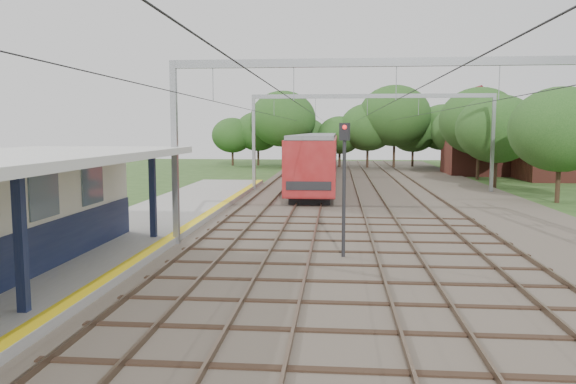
{
  "coord_description": "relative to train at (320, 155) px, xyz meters",
  "views": [
    {
      "loc": [
        1.13,
        -5.72,
        4.42
      ],
      "look_at": [
        -1.14,
        19.8,
        1.6
      ],
      "focal_mm": 35.0,
      "sensor_mm": 36.0,
      "label": 1
    }
  ],
  "objects": [
    {
      "name": "ballast_bed",
      "position": [
        4.5,
        -14.9,
        -2.19
      ],
      "size": [
        18.0,
        90.0,
        0.1
      ],
      "primitive_type": "cube",
      "color": "#473D33",
      "rests_on": "ground"
    },
    {
      "name": "platform",
      "position": [
        -7.0,
        -30.9,
        -2.06
      ],
      "size": [
        5.0,
        52.0,
        0.35
      ],
      "primitive_type": "cube",
      "color": "gray",
      "rests_on": "ground"
    },
    {
      "name": "yellow_stripe",
      "position": [
        -4.75,
        -30.9,
        -1.88
      ],
      "size": [
        0.45,
        52.0,
        0.01
      ],
      "primitive_type": "cube",
      "color": "yellow",
      "rests_on": "platform"
    },
    {
      "name": "rail_tracks",
      "position": [
        2.0,
        -14.9,
        -2.06
      ],
      "size": [
        11.8,
        88.0,
        0.15
      ],
      "color": "brown",
      "rests_on": "ballast_bed"
    },
    {
      "name": "catenary_system",
      "position": [
        3.89,
        -19.62,
        3.28
      ],
      "size": [
        17.22,
        88.0,
        7.0
      ],
      "color": "gray",
      "rests_on": "ground"
    },
    {
      "name": "tree_band",
      "position": [
        4.34,
        12.22,
        2.68
      ],
      "size": [
        31.72,
        30.88,
        8.82
      ],
      "color": "#382619",
      "rests_on": "ground"
    },
    {
      "name": "house_near",
      "position": [
        21.5,
        1.1,
        0.75
      ],
      "size": [
        7.0,
        6.12,
        7.89
      ],
      "color": "brown",
      "rests_on": "ground"
    },
    {
      "name": "house_far",
      "position": [
        16.5,
        7.1,
        1.0
      ],
      "size": [
        8.0,
        6.12,
        8.66
      ],
      "color": "brown",
      "rests_on": "ground"
    },
    {
      "name": "train",
      "position": [
        0.0,
        0.0,
        0.0
      ],
      "size": [
        3.07,
        38.2,
        4.02
      ],
      "color": "black",
      "rests_on": "ballast_bed"
    },
    {
      "name": "signal_post",
      "position": [
        1.85,
        -31.62,
        0.78
      ],
      "size": [
        0.37,
        0.33,
        4.67
      ],
      "rotation": [
        0.0,
        0.0,
        -0.43
      ],
      "color": "black",
      "rests_on": "ground"
    }
  ]
}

